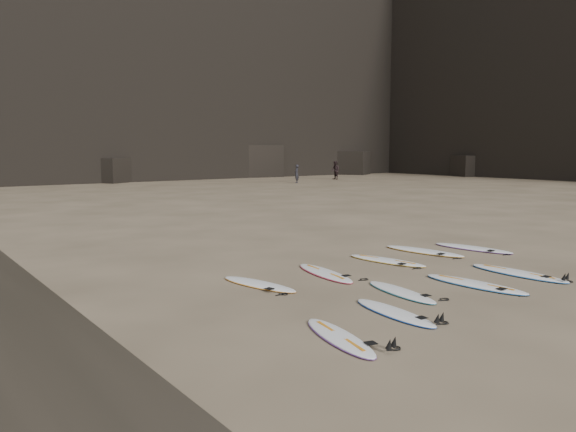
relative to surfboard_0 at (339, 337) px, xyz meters
name	(u,v)px	position (x,y,z in m)	size (l,w,h in m)	color
ground	(438,291)	(3.92, 1.07, -0.04)	(240.00, 240.00, 0.00)	#897559
surfboard_0	(339,337)	(0.00, 0.00, 0.00)	(0.53, 2.21, 0.08)	white
surfboard_1	(394,312)	(1.82, 0.44, 0.00)	(0.53, 2.22, 0.08)	white
surfboard_2	(401,292)	(3.11, 1.44, 0.00)	(0.53, 2.23, 0.08)	white
surfboard_3	(475,284)	(5.04, 0.89, 0.01)	(0.63, 2.62, 0.09)	white
surfboard_4	(518,273)	(6.94, 0.95, 0.01)	(0.64, 2.67, 0.10)	white
surfboard_5	(259,284)	(0.97, 3.92, 0.00)	(0.55, 2.28, 0.08)	white
surfboard_6	(325,273)	(2.98, 3.89, 0.00)	(0.59, 2.46, 0.09)	white
surfboard_7	(387,260)	(5.43, 4.07, 0.01)	(0.60, 2.50, 0.09)	white
surfboard_8	(424,251)	(7.42, 4.41, 0.01)	(0.65, 2.72, 0.10)	white
surfboard_9	(473,248)	(9.10, 3.83, 0.01)	(0.63, 2.63, 0.09)	white
person_a	(297,174)	(25.81, 34.97, 0.81)	(0.62, 0.41, 1.70)	black
person_b	(335,170)	(32.51, 37.09, 0.92)	(0.94, 0.73, 1.92)	black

